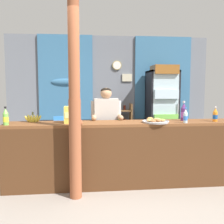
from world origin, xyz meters
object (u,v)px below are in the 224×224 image
soda_bottle_water (186,116)px  soda_bottle_orange_soda (215,115)px  pastry_tray (155,121)px  shopkeeper (106,120)px  banana_bunch (33,119)px  plastic_lawn_chair (64,134)px  drink_fridge (162,105)px  soda_bottle_lime_soda (6,117)px  stall_counter (125,148)px  bottle_shelf_rack (122,126)px  snack_box_instant_noodle (72,115)px  soda_bottle_grape_soda (184,112)px  timber_post (75,103)px

soda_bottle_water → soda_bottle_orange_soda: (0.52, 0.11, 0.00)m
soda_bottle_orange_soda → pastry_tray: (-0.95, -0.03, -0.08)m
shopkeeper → banana_bunch: (-1.14, -0.35, 0.09)m
plastic_lawn_chair → soda_bottle_orange_soda: 3.09m
drink_fridge → soda_bottle_lime_soda: (-2.87, -2.06, -0.01)m
stall_counter → soda_bottle_lime_soda: 1.75m
bottle_shelf_rack → soda_bottle_lime_soda: (-1.94, -2.22, 0.49)m
soda_bottle_lime_soda → snack_box_instant_noodle: soda_bottle_lime_soda is taller
stall_counter → snack_box_instant_noodle: snack_box_instant_noodle is taller
soda_bottle_lime_soda → snack_box_instant_noodle: (0.90, 0.12, 0.01)m
drink_fridge → pastry_tray: 2.16m
bottle_shelf_rack → soda_bottle_grape_soda: (0.70, -2.02, 0.51)m
stall_counter → soda_bottle_orange_soda: bearing=1.3°
snack_box_instant_noodle → shopkeeper: bearing=42.5°
stall_counter → pastry_tray: 0.60m
drink_fridge → soda_bottle_water: (-0.30, -2.11, -0.02)m
timber_post → soda_bottle_grape_soda: (1.67, 0.46, -0.18)m
banana_bunch → soda_bottle_water: bearing=-8.0°
soda_bottle_water → banana_bunch: 2.28m
timber_post → pastry_tray: size_ratio=6.73×
soda_bottle_orange_soda → soda_bottle_water: bearing=-167.8°
soda_bottle_orange_soda → banana_bunch: bearing=175.8°
soda_bottle_lime_soda → banana_bunch: soda_bottle_lime_soda is taller
stall_counter → plastic_lawn_chair: size_ratio=4.08×
stall_counter → pastry_tray: size_ratio=8.85×
bottle_shelf_rack → snack_box_instant_noodle: bearing=-116.3°
bottle_shelf_rack → snack_box_instant_noodle: size_ratio=4.51×
timber_post → drink_fridge: timber_post is taller
soda_bottle_lime_soda → pastry_tray: (2.13, 0.03, -0.09)m
soda_bottle_orange_soda → drink_fridge: bearing=96.1°
bottle_shelf_rack → soda_bottle_water: soda_bottle_water is taller
soda_bottle_orange_soda → snack_box_instant_noodle: (-2.18, 0.06, 0.03)m
snack_box_instant_noodle → pastry_tray: bearing=-4.0°
drink_fridge → snack_box_instant_noodle: 2.76m
shopkeeper → soda_bottle_orange_soda: shopkeeper is taller
timber_post → pastry_tray: timber_post is taller
timber_post → banana_bunch: bearing=141.1°
soda_bottle_orange_soda → snack_box_instant_noodle: bearing=178.5°
drink_fridge → shopkeeper: (-1.42, -1.45, -0.15)m
timber_post → soda_bottle_water: bearing=7.5°
stall_counter → soda_bottle_orange_soda: soda_bottle_orange_soda is taller
shopkeeper → snack_box_instant_noodle: bearing=-137.5°
soda_bottle_grape_soda → soda_bottle_lime_soda: (-2.63, -0.20, -0.02)m
soda_bottle_water → snack_box_instant_noodle: 1.67m
shopkeeper → plastic_lawn_chair: bearing=123.7°
stall_counter → pastry_tray: bearing=0.2°
stall_counter → plastic_lawn_chair: bearing=120.1°
drink_fridge → soda_bottle_water: 2.13m
bottle_shelf_rack → snack_box_instant_noodle: (-1.04, -2.10, 0.51)m
shopkeeper → soda_bottle_orange_soda: bearing=-18.7°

